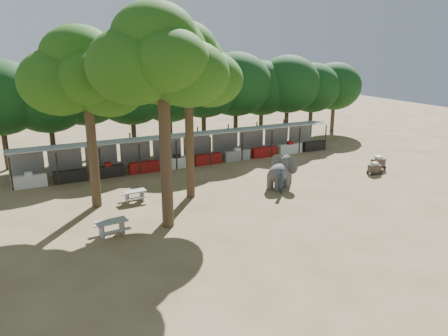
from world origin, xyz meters
name	(u,v)px	position (x,y,z in m)	size (l,w,h in m)	color
ground	(277,220)	(0.00, 0.00, 0.00)	(100.00, 100.00, 0.00)	brown
vendor_stalls	(188,150)	(0.00, 13.84, 1.18)	(28.00, 2.99, 2.80)	gray
yard_tree_left	(83,74)	(-9.13, 7.19, 8.20)	(7.10, 6.90, 11.02)	#332316
yard_tree_center	(158,58)	(-6.13, 2.19, 9.21)	(7.10, 6.90, 12.04)	#332316
yard_tree_back	(185,67)	(-3.13, 6.19, 8.54)	(7.10, 6.90, 11.36)	#332316
backdrop_trees	(166,93)	(0.00, 19.00, 5.51)	(46.46, 5.95, 8.33)	#332316
elephant	(281,172)	(3.63, 5.14, 1.10)	(2.94, 2.34, 2.20)	#424040
handler	(282,180)	(2.88, 3.94, 0.89)	(0.64, 0.43, 1.78)	#26384C
picnic_table_near	(112,226)	(-9.12, 2.16, 0.54)	(1.81, 1.66, 0.83)	gray
picnic_table_far	(134,195)	(-6.65, 6.72, 0.48)	(1.56, 1.42, 0.74)	gray
cart_front	(374,168)	(11.93, 4.43, 0.47)	(1.05, 0.75, 0.96)	#372C27
cart_back	(378,163)	(13.05, 5.17, 0.58)	(1.30, 0.95, 1.17)	#372C27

